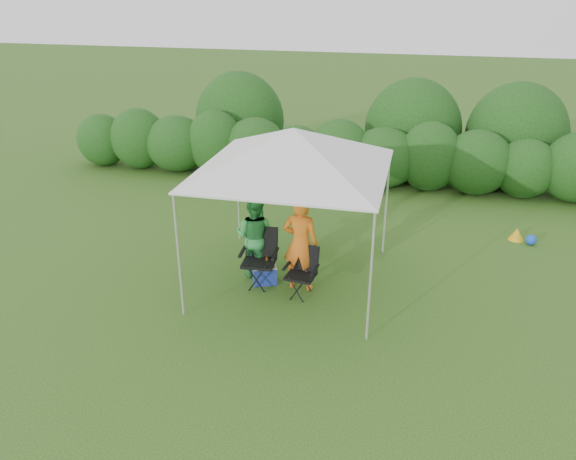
% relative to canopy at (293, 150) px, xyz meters
% --- Properties ---
extents(ground, '(70.00, 70.00, 0.00)m').
position_rel_canopy_xyz_m(ground, '(0.00, -0.50, -2.46)').
color(ground, '#3B641F').
extents(hedge, '(15.53, 1.53, 1.80)m').
position_rel_canopy_xyz_m(hedge, '(0.11, 5.50, -1.64)').
color(hedge, '#215119').
rests_on(hedge, ground).
extents(canopy, '(3.10, 3.10, 2.83)m').
position_rel_canopy_xyz_m(canopy, '(0.00, 0.00, 0.00)').
color(canopy, silver).
rests_on(canopy, ground).
extents(chair_right, '(0.59, 0.55, 0.87)m').
position_rel_canopy_xyz_m(chair_right, '(0.26, -0.39, -1.97)').
color(chair_right, black).
rests_on(chair_right, ground).
extents(chair_left, '(0.67, 0.61, 1.03)m').
position_rel_canopy_xyz_m(chair_left, '(-0.56, -0.19, -1.88)').
color(chair_left, black).
rests_on(chair_left, ground).
extents(man, '(0.65, 0.45, 1.72)m').
position_rel_canopy_xyz_m(man, '(0.18, -0.20, -1.60)').
color(man, orange).
rests_on(man, ground).
extents(woman, '(0.85, 0.71, 1.57)m').
position_rel_canopy_xyz_m(woman, '(-0.72, 0.07, -1.67)').
color(woman, green).
rests_on(woman, ground).
extents(cooler, '(0.51, 0.45, 0.36)m').
position_rel_canopy_xyz_m(cooler, '(-0.48, -0.19, -2.28)').
color(cooler, '#2337A4').
rests_on(cooler, ground).
extents(bottle, '(0.06, 0.06, 0.21)m').
position_rel_canopy_xyz_m(bottle, '(-0.42, -0.23, -2.00)').
color(bottle, '#592D0C').
rests_on(bottle, cooler).
extents(lawn_toy, '(0.53, 0.44, 0.27)m').
position_rel_canopy_xyz_m(lawn_toy, '(4.25, 2.75, -2.34)').
color(lawn_toy, gold).
rests_on(lawn_toy, ground).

